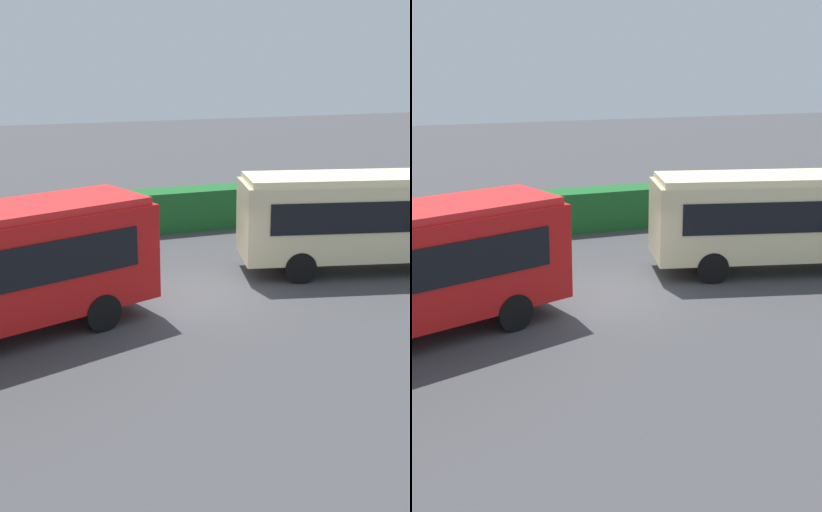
{
  "view_description": "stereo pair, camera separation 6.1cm",
  "coord_description": "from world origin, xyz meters",
  "views": [
    {
      "loc": [
        -5.97,
        -17.76,
        6.94
      ],
      "look_at": [
        0.08,
        -0.45,
        1.36
      ],
      "focal_mm": 46.94,
      "sensor_mm": 36.0,
      "label": 1
    },
    {
      "loc": [
        -5.91,
        -17.78,
        6.94
      ],
      "look_at": [
        0.08,
        -0.45,
        1.36
      ],
      "focal_mm": 46.94,
      "sensor_mm": 36.0,
      "label": 2
    }
  ],
  "objects": [
    {
      "name": "ground_plane",
      "position": [
        0.0,
        0.0,
        0.0
      ],
      "size": [
        105.09,
        105.09,
        0.0
      ],
      "primitive_type": "plane",
      "color": "#424244"
    },
    {
      "name": "hedge_row",
      "position": [
        0.0,
        7.78,
        0.82
      ],
      "size": [
        64.55,
        1.43,
        1.63
      ],
      "primitive_type": "cube",
      "color": "#1D6228",
      "rests_on": "ground_plane"
    },
    {
      "name": "bus_cream",
      "position": [
        6.35,
        0.5,
        1.85
      ],
      "size": [
        9.21,
        4.22,
        3.21
      ],
      "rotation": [
        0.0,
        0.0,
        -0.22
      ],
      "color": "beige",
      "rests_on": "ground_plane"
    }
  ]
}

